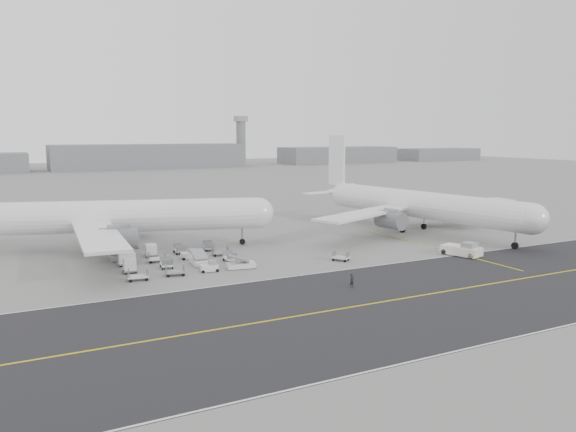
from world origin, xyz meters
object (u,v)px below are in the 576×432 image
jet_bridge (449,205)px  ground_crew_a (352,280)px  airliner_b (415,204)px  airliner_a (110,217)px  pushback_tug (462,250)px  control_tower (241,140)px

jet_bridge → ground_crew_a: bearing=-130.1°
airliner_b → ground_crew_a: size_ratio=30.09×
airliner_a → pushback_tug: size_ratio=6.70×
airliner_a → ground_crew_a: (23.98, -40.36, -4.85)m
airliner_a → control_tower: bearing=-10.3°
control_tower → airliner_a: size_ratio=0.55×
airliner_b → pushback_tug: airliner_b is taller
airliner_a → airliner_b: 60.58m
pushback_tug → ground_crew_a: size_ratio=4.46×
ground_crew_a → control_tower: bearing=55.9°
airliner_a → jet_bridge: airliner_a is taller
airliner_b → pushback_tug: (-8.48, -22.38, -4.72)m
ground_crew_a → airliner_b: bearing=25.7°
airliner_a → ground_crew_a: 47.19m
control_tower → ground_crew_a: (-97.61, -275.80, -15.31)m
control_tower → jet_bridge: control_tower is taller
control_tower → jet_bridge: (-48.34, -240.77, -12.13)m
jet_bridge → ground_crew_a: size_ratio=8.34×
control_tower → pushback_tug: control_tower is taller
jet_bridge → ground_crew_a: (-49.27, -35.04, -3.17)m
control_tower → jet_bridge: size_ratio=1.98×
control_tower → airliner_a: (-121.59, -235.45, -10.46)m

